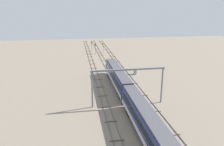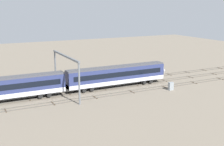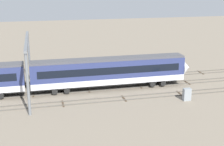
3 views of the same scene
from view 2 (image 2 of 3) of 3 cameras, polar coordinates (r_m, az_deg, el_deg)
ground_plane at (r=67.96m, az=-1.56°, el=-3.02°), size 191.29×191.29×0.00m
track_near_foreground at (r=63.69m, az=0.34°, el=-4.04°), size 175.29×2.40×0.16m
track_with_train at (r=67.94m, az=-1.56°, el=-2.97°), size 175.29×2.40×0.16m
track_middle at (r=72.29m, az=-3.24°, el=-2.01°), size 175.29×2.40×0.16m
overhead_gantry at (r=63.40m, az=-8.78°, el=1.42°), size 0.40×16.26×8.34m
relay_cabinet at (r=68.00m, az=11.11°, el=-2.48°), size 1.11×0.68×1.78m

